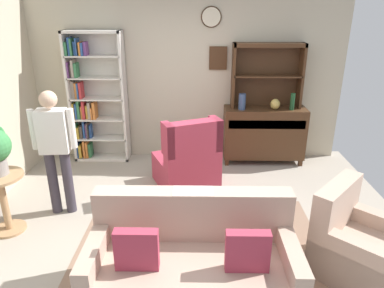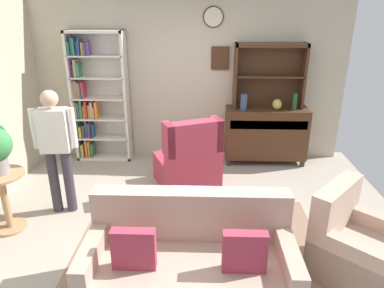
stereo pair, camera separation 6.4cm
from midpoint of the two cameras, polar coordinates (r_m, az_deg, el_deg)
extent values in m
cube|color=#9E9384|center=(4.38, -1.00, -12.72)|extent=(5.40, 4.60, 0.02)
cube|color=#BCB299|center=(5.85, -0.03, 11.10)|extent=(5.00, 0.06, 2.80)
cylinder|color=beige|center=(5.71, 3.80, 19.73)|extent=(0.28, 0.03, 0.28)
torus|color=#382314|center=(5.71, 3.80, 19.73)|extent=(0.31, 0.02, 0.31)
cube|color=#422816|center=(5.76, 4.87, 13.59)|extent=(0.28, 0.03, 0.36)
cube|color=#846651|center=(4.13, 1.66, -14.95)|extent=(2.66, 1.67, 0.01)
cube|color=silver|center=(6.09, -18.16, 7.08)|extent=(0.04, 0.30, 2.10)
cube|color=silver|center=(5.85, -10.15, 7.26)|extent=(0.04, 0.30, 2.10)
cube|color=silver|center=(5.80, -15.19, 17.08)|extent=(0.90, 0.30, 0.04)
cube|color=silver|center=(6.28, -13.39, -1.95)|extent=(0.90, 0.30, 0.04)
cube|color=silver|center=(6.09, -13.88, 7.53)|extent=(0.90, 0.01, 2.10)
cube|color=silver|center=(6.15, -13.67, 1.10)|extent=(0.86, 0.30, 0.02)
cube|color=#284C8C|center=(6.32, -17.06, -0.57)|extent=(0.02, 0.21, 0.27)
cube|color=gold|center=(6.31, -16.69, -0.80)|extent=(0.04, 0.22, 0.22)
cube|color=#B22D33|center=(6.30, -16.33, -0.87)|extent=(0.02, 0.11, 0.20)
cube|color=#CC7233|center=(6.28, -16.11, -0.47)|extent=(0.03, 0.23, 0.30)
cube|color=#CC7233|center=(6.27, -15.73, -0.56)|extent=(0.03, 0.23, 0.28)
cube|color=#337247|center=(6.26, -15.37, -0.76)|extent=(0.04, 0.17, 0.23)
cube|color=silver|center=(6.04, -13.95, 4.10)|extent=(0.86, 0.30, 0.02)
cube|color=#337247|center=(6.21, -17.38, 2.23)|extent=(0.02, 0.11, 0.25)
cube|color=gold|center=(6.21, -17.06, 1.96)|extent=(0.04, 0.19, 0.19)
cube|color=#3F3833|center=(6.19, -16.64, 2.06)|extent=(0.04, 0.16, 0.21)
cube|color=#284C8C|center=(6.16, -16.27, 2.43)|extent=(0.03, 0.13, 0.29)
cube|color=#723F7F|center=(6.16, -15.91, 2.20)|extent=(0.03, 0.12, 0.24)
cube|color=#3F3833|center=(6.14, -15.66, 2.32)|extent=(0.02, 0.21, 0.27)
cube|color=#284C8C|center=(6.14, -15.33, 2.13)|extent=(0.03, 0.12, 0.23)
cube|color=silver|center=(5.96, -14.24, 7.19)|extent=(0.86, 0.30, 0.02)
cube|color=gold|center=(6.11, -17.70, 5.26)|extent=(0.03, 0.19, 0.26)
cube|color=#284C8C|center=(6.10, -17.37, 5.23)|extent=(0.03, 0.17, 0.25)
cube|color=#337247|center=(6.08, -17.04, 5.43)|extent=(0.04, 0.15, 0.29)
cube|color=#CC7233|center=(6.08, -16.61, 5.04)|extent=(0.02, 0.13, 0.21)
cube|color=#B22D33|center=(6.05, -16.28, 5.41)|extent=(0.04, 0.18, 0.29)
cube|color=gold|center=(6.05, -15.83, 5.12)|extent=(0.03, 0.13, 0.22)
cube|color=gray|center=(6.03, -15.43, 5.36)|extent=(0.04, 0.17, 0.27)
cube|color=#CC7233|center=(6.03, -15.04, 4.98)|extent=(0.02, 0.22, 0.19)
cube|color=#CC7233|center=(6.00, -14.72, 5.39)|extent=(0.04, 0.19, 0.28)
cube|color=silver|center=(5.89, -14.54, 10.36)|extent=(0.86, 0.30, 0.02)
cube|color=gray|center=(6.03, -18.11, 8.44)|extent=(0.02, 0.10, 0.28)
cube|color=gray|center=(6.02, -17.81, 8.39)|extent=(0.04, 0.11, 0.27)
cube|color=#CC7233|center=(6.01, -17.42, 8.28)|extent=(0.03, 0.13, 0.24)
cube|color=#284C8C|center=(5.99, -17.07, 8.30)|extent=(0.02, 0.19, 0.25)
cube|color=#B22D33|center=(5.98, -16.73, 8.38)|extent=(0.03, 0.19, 0.26)
cube|color=silver|center=(5.83, -14.85, 13.60)|extent=(0.86, 0.30, 0.02)
cube|color=#723F7F|center=(5.97, -18.46, 11.36)|extent=(0.02, 0.20, 0.24)
cube|color=#3F3833|center=(5.96, -18.14, 11.20)|extent=(0.02, 0.15, 0.20)
cube|color=gray|center=(5.94, -17.85, 11.55)|extent=(0.04, 0.18, 0.27)
cube|color=#337247|center=(5.93, -17.42, 11.34)|extent=(0.04, 0.17, 0.22)
cube|color=#337247|center=(5.92, -18.74, 14.39)|extent=(0.04, 0.21, 0.20)
cube|color=#284C8C|center=(5.90, -18.32, 14.74)|extent=(0.04, 0.18, 0.27)
cube|color=#337247|center=(5.89, -17.99, 14.70)|extent=(0.03, 0.22, 0.25)
cube|color=#284C8C|center=(5.88, -17.59, 14.50)|extent=(0.03, 0.14, 0.21)
cube|color=#284C8C|center=(5.87, -17.29, 14.76)|extent=(0.02, 0.18, 0.26)
cube|color=gold|center=(5.86, -16.98, 14.46)|extent=(0.02, 0.11, 0.19)
cube|color=#CC7233|center=(5.86, -16.73, 14.52)|extent=(0.02, 0.21, 0.20)
cube|color=#284C8C|center=(5.85, -16.43, 14.49)|extent=(0.03, 0.20, 0.19)
cube|color=#723F7F|center=(5.83, -16.04, 14.59)|extent=(0.04, 0.15, 0.20)
cube|color=#422816|center=(5.91, 12.06, 1.78)|extent=(1.30, 0.45, 0.82)
cube|color=#422816|center=(5.84, 6.19, -2.95)|extent=(0.06, 0.06, 0.10)
cube|color=#422816|center=(6.06, 17.60, -2.99)|extent=(0.06, 0.06, 0.10)
cube|color=#422816|center=(6.16, 5.97, -1.61)|extent=(0.06, 0.06, 0.10)
cube|color=#422816|center=(6.36, 16.82, -1.69)|extent=(0.06, 0.06, 0.10)
cube|color=#352012|center=(5.64, 12.59, 2.99)|extent=(1.20, 0.01, 0.14)
cube|color=#422816|center=(5.68, 7.29, 10.82)|extent=(0.04, 0.26, 1.00)
cube|color=#422816|center=(5.87, 17.81, 10.33)|extent=(0.04, 0.26, 1.00)
cube|color=#422816|center=(5.69, 13.03, 15.26)|extent=(1.10, 0.26, 0.06)
cube|color=#422816|center=(5.75, 12.64, 10.62)|extent=(1.06, 0.26, 0.02)
cube|color=#422816|center=(5.87, 12.43, 10.85)|extent=(1.10, 0.01, 1.00)
cylinder|color=#33476B|center=(5.62, 8.68, 6.71)|extent=(0.11, 0.11, 0.25)
ellipsoid|color=tan|center=(5.73, 13.84, 6.20)|extent=(0.15, 0.15, 0.17)
cylinder|color=#194223|center=(5.75, 16.48, 6.48)|extent=(0.07, 0.07, 0.26)
cube|color=tan|center=(3.34, 0.21, -20.74)|extent=(1.80, 0.86, 0.42)
cube|color=tan|center=(3.32, 0.42, -11.19)|extent=(1.80, 0.21, 0.48)
cube|color=tan|center=(3.40, -14.69, -18.63)|extent=(0.14, 0.85, 0.60)
cube|color=tan|center=(3.36, 15.36, -19.28)|extent=(0.14, 0.85, 0.60)
cube|color=#A33347|center=(3.04, -8.73, -16.37)|extent=(0.36, 0.10, 0.36)
cube|color=#A33347|center=(3.02, 9.09, -16.76)|extent=(0.36, 0.10, 0.36)
cube|color=white|center=(3.20, 0.43, -7.54)|extent=(0.36, 0.18, 0.00)
cube|color=tan|center=(3.91, 25.81, -16.21)|extent=(1.08, 1.08, 0.40)
cube|color=tan|center=(3.75, 22.58, -9.31)|extent=(0.64, 0.68, 0.48)
cube|color=tan|center=(3.63, 24.31, -17.69)|extent=(0.67, 0.63, 0.55)
cube|color=tan|center=(4.12, 27.45, -13.22)|extent=(0.67, 0.63, 0.55)
cube|color=#A33347|center=(5.15, -0.55, -4.36)|extent=(1.03, 1.04, 0.42)
cube|color=#A33347|center=(4.68, 0.72, -0.07)|extent=(0.80, 0.49, 0.63)
cube|color=#A33347|center=(4.81, 4.31, 1.68)|extent=(0.20, 0.30, 0.44)
cube|color=#A33347|center=(4.58, -3.42, 0.64)|extent=(0.20, 0.30, 0.44)
cylinder|color=#A87F56|center=(4.47, -28.19, -4.47)|extent=(0.52, 0.52, 0.03)
cylinder|color=#A87F56|center=(4.62, -27.43, -8.44)|extent=(0.08, 0.08, 0.68)
cylinder|color=#A87F56|center=(4.77, -26.75, -11.84)|extent=(0.36, 0.36, 0.03)
ellipsoid|color=#387F42|center=(4.44, -27.78, 1.03)|extent=(0.11, 0.07, 0.27)
cylinder|color=#38333D|center=(4.73, -20.93, -5.64)|extent=(0.13, 0.13, 0.82)
cylinder|color=#38333D|center=(4.68, -18.81, -5.65)|extent=(0.13, 0.13, 0.82)
cube|color=silver|center=(4.46, -20.95, 2.06)|extent=(0.36, 0.23, 0.52)
sphere|color=tan|center=(4.36, -21.61, 6.78)|extent=(0.22, 0.22, 0.20)
cylinder|color=silver|center=(4.52, -23.65, 2.27)|extent=(0.09, 0.09, 0.48)
cylinder|color=silver|center=(4.39, -18.25, 2.48)|extent=(0.09, 0.09, 0.48)
cube|color=#422816|center=(3.94, -0.43, -9.83)|extent=(0.80, 0.50, 0.03)
cube|color=#422816|center=(3.91, -6.15, -14.00)|extent=(0.05, 0.05, 0.39)
cube|color=#422816|center=(3.88, 5.09, -14.23)|extent=(0.05, 0.05, 0.39)
cube|color=#422816|center=(4.27, -5.35, -10.58)|extent=(0.05, 0.05, 0.39)
cube|color=#422816|center=(4.24, 4.79, -10.77)|extent=(0.05, 0.05, 0.39)
cube|color=gold|center=(3.89, -1.81, -9.87)|extent=(0.20, 0.12, 0.03)
cube|color=#B22D33|center=(3.87, -1.75, -9.65)|extent=(0.17, 0.14, 0.02)
cube|color=#723F7F|center=(3.85, -1.85, -9.32)|extent=(0.18, 0.12, 0.03)
cube|color=#B22D33|center=(3.84, -1.83, -9.00)|extent=(0.17, 0.15, 0.02)
camera|label=1|loc=(0.03, -89.55, 0.18)|focal=33.15mm
camera|label=2|loc=(0.03, 90.45, -0.18)|focal=33.15mm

